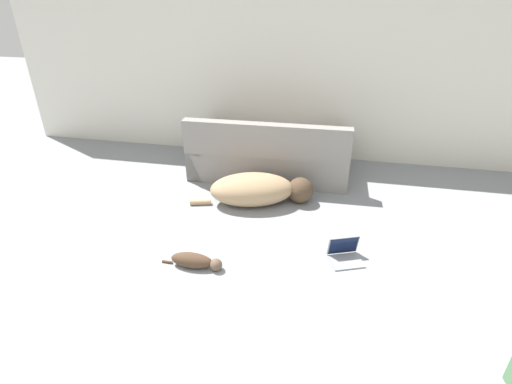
{
  "coord_description": "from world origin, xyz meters",
  "views": [
    {
      "loc": [
        0.6,
        -1.39,
        2.31
      ],
      "look_at": [
        -0.06,
        1.94,
        0.46
      ],
      "focal_mm": 28.0,
      "sensor_mm": 36.0,
      "label": 1
    }
  ],
  "objects": [
    {
      "name": "cat",
      "position": [
        -0.48,
        1.28,
        0.07
      ],
      "size": [
        0.57,
        0.15,
        0.14
      ],
      "rotation": [
        0.0,
        0.0,
        6.27
      ],
      "color": "#473323",
      "rests_on": "ground_plane"
    },
    {
      "name": "dog",
      "position": [
        -0.15,
        2.51,
        0.17
      ],
      "size": [
        1.41,
        0.72,
        0.36
      ],
      "rotation": [
        0.0,
        0.0,
        0.26
      ],
      "color": "#A38460",
      "rests_on": "ground_plane"
    },
    {
      "name": "laptop_open",
      "position": [
        0.82,
        1.66,
        0.07
      ],
      "size": [
        0.36,
        0.33,
        0.21
      ],
      "rotation": [
        0.0,
        0.0,
        0.37
      ],
      "color": "gray",
      "rests_on": "ground_plane"
    },
    {
      "name": "couch",
      "position": [
        -0.15,
        3.3,
        0.25
      ],
      "size": [
        2.01,
        0.96,
        0.8
      ],
      "rotation": [
        0.0,
        0.0,
        3.16
      ],
      "color": "gray",
      "rests_on": "ground_plane"
    },
    {
      "name": "wall_back",
      "position": [
        0.0,
        3.99,
        1.24
      ],
      "size": [
        7.91,
        0.06,
        2.48
      ],
      "color": "silver",
      "rests_on": "ground_plane"
    }
  ]
}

